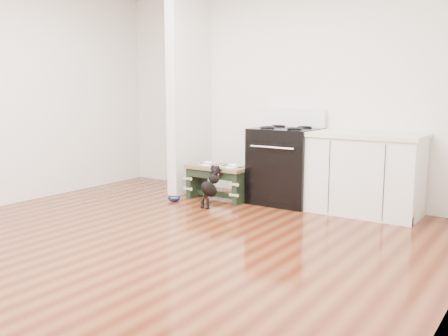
% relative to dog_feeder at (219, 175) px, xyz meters
% --- Properties ---
extents(ground, '(5.00, 5.00, 0.00)m').
position_rel_dog_feeder_xyz_m(ground, '(0.53, -1.85, -0.31)').
color(ground, '#44190C').
rests_on(ground, ground).
extents(room_shell, '(5.00, 5.00, 5.00)m').
position_rel_dog_feeder_xyz_m(room_shell, '(0.53, -1.85, 1.31)').
color(room_shell, silver).
rests_on(room_shell, ground).
extents(partition_wall, '(0.15, 0.80, 2.70)m').
position_rel_dog_feeder_xyz_m(partition_wall, '(-0.65, 0.25, 1.04)').
color(partition_wall, silver).
rests_on(partition_wall, ground).
extents(oven_range, '(0.76, 0.69, 1.14)m').
position_rel_dog_feeder_xyz_m(oven_range, '(0.78, 0.31, 0.17)').
color(oven_range, black).
rests_on(oven_range, ground).
extents(cabinet_run, '(1.24, 0.64, 0.91)m').
position_rel_dog_feeder_xyz_m(cabinet_run, '(1.76, 0.32, 0.14)').
color(cabinet_run, silver).
rests_on(cabinet_run, ground).
extents(dog_feeder, '(0.80, 0.43, 0.45)m').
position_rel_dog_feeder_xyz_m(dog_feeder, '(0.00, 0.00, 0.00)').
color(dog_feeder, black).
rests_on(dog_feeder, ground).
extents(puppy, '(0.14, 0.41, 0.49)m').
position_rel_dog_feeder_xyz_m(puppy, '(0.14, -0.37, -0.05)').
color(puppy, black).
rests_on(puppy, ground).
extents(floor_bowl, '(0.21, 0.21, 0.05)m').
position_rel_dog_feeder_xyz_m(floor_bowl, '(-0.42, -0.38, -0.29)').
color(floor_bowl, '#0B1852').
rests_on(floor_bowl, ground).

